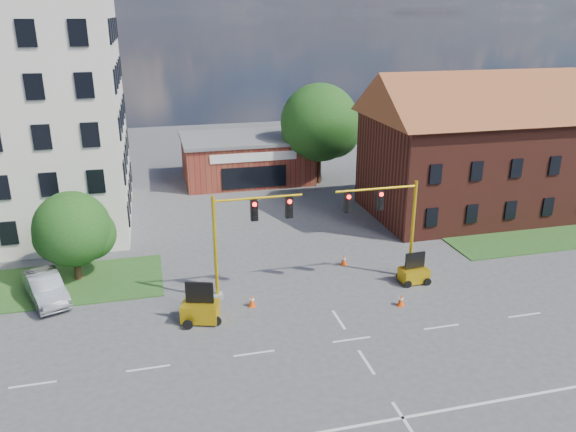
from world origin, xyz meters
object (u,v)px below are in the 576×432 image
object	(u,v)px
trailer_east	(414,273)
signal_mast_east	(388,220)
signal_mast_west	(244,233)
pickup_white	(434,211)
trailer_west	(200,310)

from	to	relation	value
trailer_east	signal_mast_east	bearing A→B (deg)	147.38
signal_mast_west	trailer_east	size ratio (longest dim) A/B	3.29
signal_mast_east	pickup_white	world-z (taller)	signal_mast_east
signal_mast_west	trailer_east	bearing A→B (deg)	-4.79
trailer_west	trailer_east	world-z (taller)	trailer_west
signal_mast_east	trailer_west	distance (m)	12.21
trailer_west	pickup_white	distance (m)	22.68
trailer_west	pickup_white	world-z (taller)	trailer_west
trailer_east	pickup_white	xyz separation A→B (m)	(6.57, 9.87, 0.09)
signal_mast_west	pickup_white	xyz separation A→B (m)	(16.81, 9.02, -3.24)
signal_mast_west	pickup_white	bearing A→B (deg)	28.20
trailer_west	trailer_east	bearing A→B (deg)	24.30
trailer_east	pickup_white	bearing A→B (deg)	53.03
signal_mast_east	pickup_white	xyz separation A→B (m)	(8.10, 9.02, -3.24)
signal_mast_west	pickup_white	size ratio (longest dim) A/B	1.27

